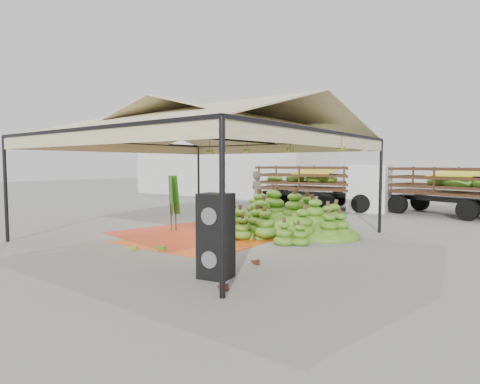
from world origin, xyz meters
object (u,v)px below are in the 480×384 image
Objects in this scene: speaker_stack at (216,236)px; truck_right at (472,186)px; banana_heap at (283,212)px; vendor at (257,195)px; truck_left at (327,182)px.

speaker_stack is 0.25× the size of truck_right.
vendor is (-2.22, 1.75, 0.34)m from banana_heap.
vendor is at bearing 141.89° from banana_heap.
speaker_stack is 13.11m from truck_left.
truck_left reaches higher than banana_heap.
truck_right is at bearing -5.09° from truck_left.
speaker_stack reaches higher than banana_heap.
banana_heap is 0.89× the size of truck_left.
truck_left reaches higher than speaker_stack.
truck_right is at bearing -117.43° from vendor.
truck_right is (4.59, 7.36, 0.69)m from banana_heap.
truck_right is (2.74, 12.94, 0.50)m from speaker_stack.
truck_left is at bearing 93.74° from speaker_stack.
banana_heap is 8.70m from truck_right.
speaker_stack is 8.39m from vendor.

